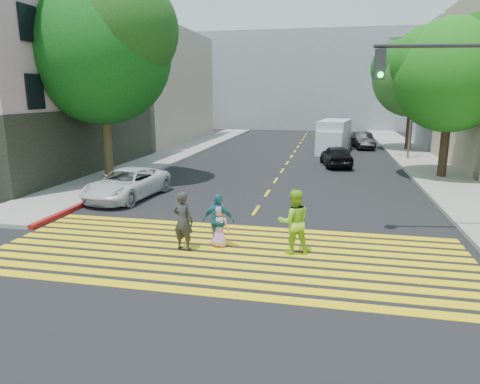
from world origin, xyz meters
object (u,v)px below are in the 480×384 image
(white_sedan, at_px, (127,184))
(tree_right_near, at_px, (454,69))
(pedestrian_man, at_px, (183,221))
(pedestrian_child, at_px, (219,226))
(dark_car_parked, at_px, (363,141))
(pedestrian_extra, at_px, (219,221))
(silver_car, at_px, (341,138))
(white_van, at_px, (334,137))
(traffic_signal, at_px, (472,109))
(tree_right_far, at_px, (415,72))
(pedestrian_woman, at_px, (294,222))
(tree_left, at_px, (103,46))
(dark_car_near, at_px, (336,156))

(white_sedan, bearing_deg, tree_right_near, 33.57)
(pedestrian_man, bearing_deg, pedestrian_child, -141.69)
(dark_car_parked, bearing_deg, tree_right_near, -83.02)
(pedestrian_extra, xyz_separation_m, white_sedan, (-5.40, 5.00, -0.15))
(pedestrian_child, distance_m, pedestrian_extra, 0.15)
(tree_right_near, distance_m, silver_car, 16.13)
(pedestrian_child, distance_m, white_sedan, 7.37)
(white_van, distance_m, traffic_signal, 20.24)
(tree_right_far, height_order, pedestrian_child, tree_right_far)
(silver_car, xyz_separation_m, white_van, (-0.63, -4.94, 0.54))
(pedestrian_man, bearing_deg, tree_right_far, -99.77)
(pedestrian_woman, distance_m, dark_car_parked, 25.47)
(tree_right_far, relative_size, pedestrian_man, 5.21)
(tree_right_near, bearing_deg, pedestrian_man, -127.60)
(pedestrian_child, relative_size, pedestrian_extra, 0.81)
(silver_car, bearing_deg, white_van, 83.78)
(tree_right_near, bearing_deg, white_sedan, -152.68)
(pedestrian_man, distance_m, dark_car_parked, 26.46)
(pedestrian_woman, xyz_separation_m, white_sedan, (-7.59, 5.07, -0.28))
(pedestrian_man, height_order, white_sedan, pedestrian_man)
(tree_left, distance_m, dark_car_near, 14.75)
(pedestrian_man, height_order, traffic_signal, traffic_signal)
(white_sedan, bearing_deg, dark_car_near, 55.86)
(tree_right_far, distance_m, pedestrian_extra, 26.61)
(tree_right_near, xyz_separation_m, pedestrian_child, (-9.00, -12.45, -4.98))
(pedestrian_woman, relative_size, white_van, 0.34)
(tree_right_far, xyz_separation_m, white_sedan, (-14.59, -19.41, -5.44))
(pedestrian_woman, height_order, dark_car_parked, pedestrian_woman)
(tree_left, distance_m, pedestrian_child, 13.17)
(tree_right_near, bearing_deg, dark_car_parked, 104.58)
(dark_car_near, bearing_deg, silver_car, -101.91)
(pedestrian_child, bearing_deg, dark_car_near, -88.18)
(pedestrian_extra, height_order, white_sedan, pedestrian_extra)
(pedestrian_man, height_order, pedestrian_child, pedestrian_man)
(tree_right_near, distance_m, tree_right_far, 11.97)
(tree_right_far, bearing_deg, pedestrian_man, -112.15)
(pedestrian_extra, bearing_deg, pedestrian_woman, 178.17)
(traffic_signal, bearing_deg, tree_right_near, 70.33)
(white_sedan, bearing_deg, tree_left, 133.36)
(tree_left, xyz_separation_m, silver_car, (11.97, 18.44, -6.08))
(pedestrian_woman, relative_size, silver_car, 0.43)
(tree_right_near, relative_size, dark_car_parked, 2.10)
(pedestrian_woman, distance_m, white_van, 22.08)
(pedestrian_extra, distance_m, white_sedan, 7.36)
(pedestrian_man, relative_size, white_van, 0.32)
(white_van, bearing_deg, tree_right_near, -50.22)
(silver_car, xyz_separation_m, traffic_signal, (3.18, -24.62, 3.36))
(silver_car, bearing_deg, dark_car_near, 88.79)
(white_sedan, xyz_separation_m, silver_car, (9.34, 21.92, -0.01))
(pedestrian_man, distance_m, silver_car, 27.81)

